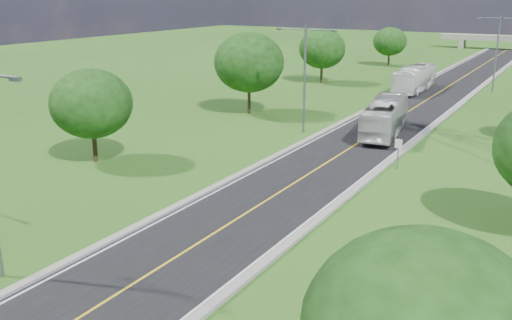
% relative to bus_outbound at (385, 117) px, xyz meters
% --- Properties ---
extents(ground, '(260.00, 260.00, 0.00)m').
position_rel_bus_outbound_xyz_m(ground, '(-0.94, 11.97, -1.70)').
color(ground, '#2A5317').
rests_on(ground, ground).
extents(road, '(8.00, 150.00, 0.06)m').
position_rel_bus_outbound_xyz_m(road, '(-0.94, 17.97, -1.67)').
color(road, black).
rests_on(road, ground).
extents(curb_left, '(0.50, 150.00, 0.22)m').
position_rel_bus_outbound_xyz_m(curb_left, '(-5.19, 17.97, -1.59)').
color(curb_left, gray).
rests_on(curb_left, ground).
extents(curb_right, '(0.50, 150.00, 0.22)m').
position_rel_bus_outbound_xyz_m(curb_right, '(3.31, 17.97, -1.59)').
color(curb_right, gray).
rests_on(curb_right, ground).
extents(speed_limit_sign, '(0.55, 0.09, 2.40)m').
position_rel_bus_outbound_xyz_m(speed_limit_sign, '(4.26, -10.05, -0.10)').
color(speed_limit_sign, slate).
rests_on(speed_limit_sign, ground).
extents(overpass, '(30.00, 3.00, 3.20)m').
position_rel_bus_outbound_xyz_m(overpass, '(-0.94, 91.97, 0.71)').
color(overpass, gray).
rests_on(overpass, ground).
extents(streetlight_mid_left, '(5.90, 0.25, 10.00)m').
position_rel_bus_outbound_xyz_m(streetlight_mid_left, '(-6.94, -3.03, 4.25)').
color(streetlight_mid_left, slate).
rests_on(streetlight_mid_left, ground).
extents(streetlight_far_right, '(5.90, 0.25, 10.00)m').
position_rel_bus_outbound_xyz_m(streetlight_far_right, '(5.06, 29.97, 4.25)').
color(streetlight_far_right, slate).
rests_on(streetlight_far_right, ground).
extents(tree_lb, '(6.30, 6.30, 7.33)m').
position_rel_bus_outbound_xyz_m(tree_lb, '(-16.94, -20.03, 2.95)').
color(tree_lb, black).
rests_on(tree_lb, ground).
extents(tree_lc, '(7.56, 7.56, 8.79)m').
position_rel_bus_outbound_xyz_m(tree_lc, '(-15.94, 1.97, 3.88)').
color(tree_lc, black).
rests_on(tree_lc, ground).
extents(tree_ld, '(6.72, 6.72, 7.82)m').
position_rel_bus_outbound_xyz_m(tree_ld, '(-17.94, 25.97, 3.26)').
color(tree_ld, black).
rests_on(tree_ld, ground).
extents(tree_le, '(5.88, 5.88, 6.84)m').
position_rel_bus_outbound_xyz_m(tree_le, '(-15.44, 49.97, 2.64)').
color(tree_le, black).
rests_on(tree_le, ground).
extents(bus_outbound, '(4.56, 12.05, 3.28)m').
position_rel_bus_outbound_xyz_m(bus_outbound, '(0.00, 0.00, 0.00)').
color(bus_outbound, beige).
rests_on(bus_outbound, road).
extents(bus_inbound, '(2.89, 12.08, 3.36)m').
position_rel_bus_outbound_xyz_m(bus_inbound, '(-4.13, 25.26, 0.04)').
color(bus_inbound, white).
rests_on(bus_inbound, road).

